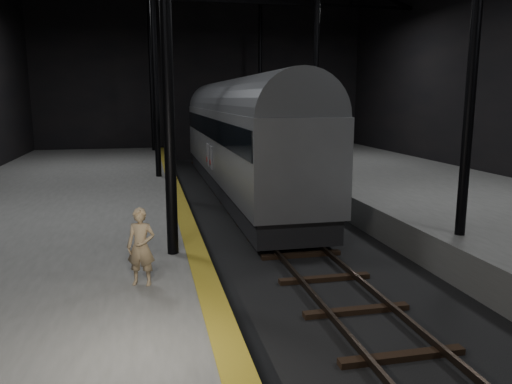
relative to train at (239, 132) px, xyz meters
name	(u,v)px	position (x,y,z in m)	size (l,w,h in m)	color
ground	(283,238)	(0.00, -7.85, -2.99)	(44.00, 44.00, 0.00)	black
platform_left	(41,237)	(-7.50, -7.85, -2.49)	(9.00, 43.80, 1.00)	#545552
platform_right	(482,213)	(7.50, -7.85, -2.49)	(9.00, 43.80, 1.00)	#545552
tactile_strip	(184,214)	(-3.25, -7.85, -1.99)	(0.50, 43.80, 0.01)	olive
track	(283,236)	(0.00, -7.85, -2.92)	(2.40, 43.00, 0.24)	#3F3328
train	(239,132)	(0.00, 0.00, 0.00)	(3.00, 20.06, 5.36)	#9EA0A5
woman	(141,247)	(-4.50, -13.75, -1.22)	(0.56, 0.37, 1.53)	tan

